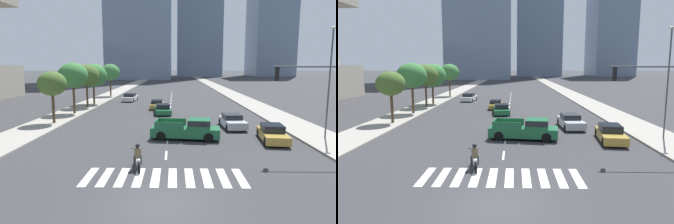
# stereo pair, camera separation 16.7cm
# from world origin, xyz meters

# --- Properties ---
(ground_plane) EXTENTS (800.00, 800.00, 0.00)m
(ground_plane) POSITION_xyz_m (0.00, 0.00, 0.00)
(ground_plane) COLOR #333335
(sidewalk_east) EXTENTS (4.00, 260.00, 0.15)m
(sidewalk_east) POSITION_xyz_m (12.52, 30.00, 0.07)
(sidewalk_east) COLOR gray
(sidewalk_east) RESTS_ON ground
(sidewalk_west) EXTENTS (4.00, 260.00, 0.15)m
(sidewalk_west) POSITION_xyz_m (-12.52, 30.00, 0.07)
(sidewalk_west) COLOR gray
(sidewalk_west) RESTS_ON ground
(crosswalk_near) EXTENTS (8.55, 2.81, 0.01)m
(crosswalk_near) POSITION_xyz_m (-0.00, 3.25, 0.00)
(crosswalk_near) COLOR silver
(crosswalk_near) RESTS_ON ground
(lane_divider_center) EXTENTS (0.14, 50.00, 0.01)m
(lane_divider_center) POSITION_xyz_m (0.00, 31.25, 0.00)
(lane_divider_center) COLOR silver
(lane_divider_center) RESTS_ON ground
(motorcycle_lead) EXTENTS (0.77, 2.20, 1.49)m
(motorcycle_lead) POSITION_xyz_m (-1.58, 4.66, 0.58)
(motorcycle_lead) COLOR black
(motorcycle_lead) RESTS_ON ground
(pickup_truck) EXTENTS (5.70, 2.62, 1.67)m
(pickup_truck) POSITION_xyz_m (1.73, 11.82, 0.81)
(pickup_truck) COLOR #1E6038
(pickup_truck) RESTS_ON ground
(sedan_gold_0) EXTENTS (1.86, 4.74, 1.20)m
(sedan_gold_0) POSITION_xyz_m (-1.87, 29.73, 0.56)
(sedan_gold_0) COLOR #B28E38
(sedan_gold_0) RESTS_ON ground
(sedan_silver_1) EXTENTS (2.08, 4.56, 1.31)m
(sedan_silver_1) POSITION_xyz_m (6.11, 16.49, 0.61)
(sedan_silver_1) COLOR #B7BABF
(sedan_silver_1) RESTS_ON ground
(sedan_green_2) EXTENTS (2.31, 4.75, 1.25)m
(sedan_green_2) POSITION_xyz_m (-0.91, 24.79, 0.57)
(sedan_green_2) COLOR #1E6038
(sedan_green_2) RESTS_ON ground
(sedan_gold_3) EXTENTS (2.22, 4.67, 1.31)m
(sedan_gold_3) POSITION_xyz_m (8.29, 11.28, 0.60)
(sedan_gold_3) COLOR #B28E38
(sedan_gold_3) RESTS_ON ground
(sedan_white_4) EXTENTS (2.33, 4.66, 1.29)m
(sedan_white_4) POSITION_xyz_m (-6.95, 38.52, 0.60)
(sedan_white_4) COLOR silver
(sedan_white_4) RESTS_ON ground
(traffic_signal_near) EXTENTS (5.11, 0.28, 6.08)m
(traffic_signal_near) POSITION_xyz_m (9.84, 7.31, 4.34)
(traffic_signal_near) COLOR #333335
(traffic_signal_near) RESTS_ON sidewalk_east
(street_lamp_east) EXTENTS (0.50, 0.24, 8.75)m
(street_lamp_east) POSITION_xyz_m (12.82, 12.09, 5.14)
(street_lamp_east) COLOR #3F3F42
(street_lamp_east) RESTS_ON sidewalk_east
(street_tree_nearest) EXTENTS (2.87, 2.87, 5.21)m
(street_tree_nearest) POSITION_xyz_m (-11.72, 17.86, 4.11)
(street_tree_nearest) COLOR #4C3823
(street_tree_nearest) RESTS_ON sidewalk_west
(street_tree_second) EXTENTS (3.58, 3.58, 6.12)m
(street_tree_second) POSITION_xyz_m (-11.72, 24.25, 4.73)
(street_tree_second) COLOR #4C3823
(street_tree_second) RESTS_ON sidewalk_west
(street_tree_third) EXTENTS (3.57, 3.57, 5.95)m
(street_tree_third) POSITION_xyz_m (-11.72, 29.85, 4.57)
(street_tree_third) COLOR #4C3823
(street_tree_third) RESTS_ON sidewalk_west
(street_tree_fourth) EXTENTS (4.08, 4.08, 6.08)m
(street_tree_fourth) POSITION_xyz_m (-11.72, 33.44, 4.49)
(street_tree_fourth) COLOR #4C3823
(street_tree_fourth) RESTS_ON sidewalk_west
(street_tree_fifth) EXTENTS (3.68, 3.68, 6.13)m
(street_tree_fifth) POSITION_xyz_m (-11.72, 45.62, 4.70)
(street_tree_fifth) COLOR #4C3823
(street_tree_fifth) RESTS_ON sidewalk_west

